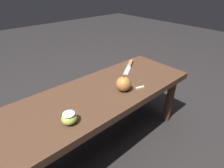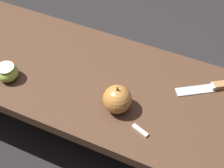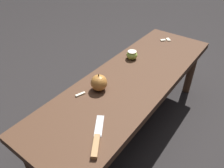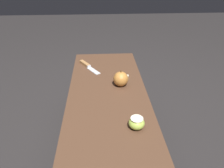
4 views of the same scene
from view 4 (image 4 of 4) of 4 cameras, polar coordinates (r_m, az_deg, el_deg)
ground_plane at (r=1.39m, az=-0.71°, el=-20.05°), size 8.00×8.00×0.00m
wooden_bench at (r=1.13m, az=-0.83°, el=-7.94°), size 1.37×0.43×0.43m
knife at (r=1.50m, az=-6.58°, el=4.86°), size 0.20×0.15×0.02m
apple_whole at (r=1.25m, az=2.31°, el=1.34°), size 0.09×0.09×0.10m
apple_cut at (r=0.96m, az=6.44°, el=-10.06°), size 0.07×0.07×0.05m
apple_slice_center at (r=1.35m, az=3.93°, el=1.82°), size 0.05×0.03×0.01m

